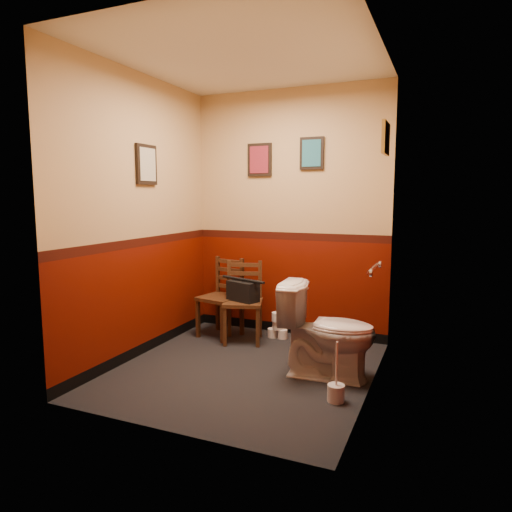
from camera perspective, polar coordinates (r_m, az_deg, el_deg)
The scene contains 17 objects.
floor at distance 4.24m, azimuth -1.36°, elevation -13.95°, with size 2.20×2.40×0.00m, color black.
ceiling at distance 4.11m, azimuth -1.48°, elevation 23.76°, with size 2.20×2.40×0.00m, color silver.
wall_back at distance 5.07m, azimuth 4.20°, elevation 5.23°, with size 2.20×2.70×0.00m, color #550E03.
wall_front at distance 2.90m, azimuth -11.24°, elevation 3.41°, with size 2.20×2.70×0.00m, color #550E03.
wall_left at distance 4.51m, azimuth -14.29°, elevation 4.74°, with size 2.40×2.70×0.00m, color #550E03.
wall_right at distance 3.64m, azimuth 14.63°, elevation 4.12°, with size 2.40×2.70×0.00m, color #550E03.
grab_bar at distance 3.93m, azimuth 14.52°, elevation -1.52°, with size 0.05×0.56×0.06m.
framed_print_back_a at distance 5.18m, azimuth 0.44°, elevation 11.94°, with size 0.28×0.04×0.36m.
framed_print_back_b at distance 4.99m, azimuth 6.99°, elevation 12.63°, with size 0.26×0.04×0.34m.
framed_print_left at distance 4.59m, azimuth -13.52°, elevation 11.05°, with size 0.04×0.30×0.38m.
framed_print_right at distance 4.26m, azimuth 15.88°, elevation 13.97°, with size 0.04×0.34×0.28m.
toilet at distance 3.99m, azimuth 8.95°, elevation -9.31°, with size 0.46×0.82×0.80m, color white.
toilet_brush at distance 3.66m, azimuth 9.97°, elevation -16.38°, with size 0.13×0.13×0.47m.
chair_left at distance 5.10m, azimuth -4.26°, elevation -5.16°, with size 0.48×0.48×0.87m.
chair_right at distance 4.90m, azimuth -1.59°, elevation -5.73°, with size 0.50×0.50×0.85m.
handbag at distance 4.84m, azimuth -1.64°, elevation -4.39°, with size 0.37×0.27×0.25m.
tp_stack at distance 5.06m, azimuth 2.67°, elevation -8.88°, with size 0.22×0.14×0.29m.
Camera 1 is at (1.62, -3.59, 1.55)m, focal length 32.00 mm.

